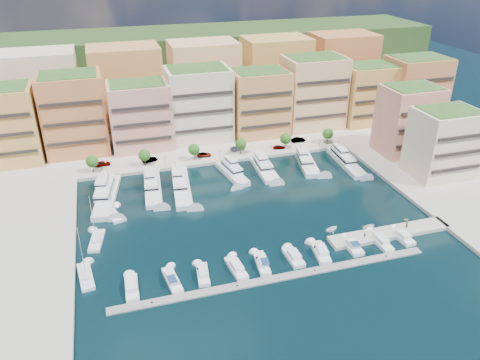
{
  "coord_description": "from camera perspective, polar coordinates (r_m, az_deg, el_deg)",
  "views": [
    {
      "loc": [
        -33.72,
        -104.69,
        65.73
      ],
      "look_at": [
        -0.53,
        6.08,
        6.0
      ],
      "focal_mm": 35.0,
      "sensor_mm": 36.0,
      "label": 1
    }
  ],
  "objects": [
    {
      "name": "backblock_3",
      "position": [
        197.8,
        4.32,
        12.68
      ],
      "size": [
        26.0,
        18.0,
        30.0
      ],
      "primitive_type": "cube",
      "color": "#B89043",
      "rests_on": "north_quay"
    },
    {
      "name": "cruiser_2",
      "position": [
        104.44,
        -4.53,
        -11.4
      ],
      "size": [
        3.35,
        7.72,
        2.55
      ],
      "color": "white",
      "rests_on": "ground"
    },
    {
      "name": "tender_0",
      "position": [
        121.29,
        11.18,
        -5.87
      ],
      "size": [
        4.52,
        3.98,
        0.78
      ],
      "primitive_type": "imported",
      "rotation": [
        0.0,
        0.0,
        1.99
      ],
      "color": "white",
      "rests_on": "ground"
    },
    {
      "name": "sailboat_0",
      "position": [
        109.12,
        -18.28,
        -11.16
      ],
      "size": [
        3.95,
        9.92,
        13.2
      ],
      "color": "silver",
      "rests_on": "ground"
    },
    {
      "name": "apartment_6",
      "position": [
        190.6,
        15.2,
        10.1
      ],
      "size": [
        20.0,
        15.5,
        22.8
      ],
      "color": "#B89043",
      "rests_on": "north_quay"
    },
    {
      "name": "tree_2",
      "position": [
        153.22,
        -5.64,
        3.72
      ],
      "size": [
        3.8,
        3.8,
        5.65
      ],
      "color": "#473323",
      "rests_on": "north_quay"
    },
    {
      "name": "lamppost_0",
      "position": [
        149.34,
        -16.02,
        1.7
      ],
      "size": [
        0.3,
        0.3,
        4.2
      ],
      "color": "black",
      "rests_on": "north_quay"
    },
    {
      "name": "tree_3",
      "position": [
        156.7,
        0.11,
        4.41
      ],
      "size": [
        3.8,
        3.8,
        5.65
      ],
      "color": "#473323",
      "rests_on": "north_quay"
    },
    {
      "name": "yacht_0",
      "position": [
        138.44,
        -15.95,
        -1.61
      ],
      "size": [
        9.26,
        25.02,
        7.3
      ],
      "color": "silver",
      "rests_on": "ground"
    },
    {
      "name": "yacht_6",
      "position": [
        157.24,
        12.66,
        2.39
      ],
      "size": [
        5.74,
        22.56,
        7.3
      ],
      "color": "silver",
      "rests_on": "ground"
    },
    {
      "name": "backblock_0",
      "position": [
        186.7,
        -22.92,
        9.73
      ],
      "size": [
        26.0,
        18.0,
        30.0
      ],
      "primitive_type": "cube",
      "color": "beige",
      "rests_on": "north_quay"
    },
    {
      "name": "person_0",
      "position": [
        118.46,
        14.97,
        -6.42
      ],
      "size": [
        0.63,
        0.68,
        1.55
      ],
      "primitive_type": "imported",
      "rotation": [
        0.0,
        0.0,
        2.18
      ],
      "color": "#212D43",
      "rests_on": "finger_pier"
    },
    {
      "name": "cruiser_8",
      "position": [
        119.15,
        16.69,
        -7.17
      ],
      "size": [
        2.83,
        8.83,
        2.55
      ],
      "color": "white",
      "rests_on": "ground"
    },
    {
      "name": "hillside",
      "position": [
        227.04,
        -7.54,
        10.26
      ],
      "size": [
        240.0,
        40.0,
        58.0
      ],
      "primitive_type": "cube",
      "color": "#253E19",
      "rests_on": "ground"
    },
    {
      "name": "yacht_5",
      "position": [
        153.55,
        8.1,
        2.18
      ],
      "size": [
        8.11,
        18.14,
        7.3
      ],
      "color": "silver",
      "rests_on": "ground"
    },
    {
      "name": "backblock_2",
      "position": [
        189.48,
        -4.39,
        12.02
      ],
      "size": [
        26.0,
        18.0,
        30.0
      ],
      "primitive_type": "cube",
      "color": "#DEAC75",
      "rests_on": "north_quay"
    },
    {
      "name": "south_pontoon",
      "position": [
        104.13,
        4.5,
        -11.93
      ],
      "size": [
        72.0,
        2.2,
        0.35
      ],
      "primitive_type": "cube",
      "color": "gray",
      "rests_on": "ground"
    },
    {
      "name": "east_quay",
      "position": [
        151.1,
        25.04,
        -1.25
      ],
      "size": [
        34.0,
        76.0,
        2.0
      ],
      "primitive_type": "cube",
      "color": "#9E998E",
      "rests_on": "ground"
    },
    {
      "name": "cruiser_9",
      "position": [
        122.4,
        19.17,
        -6.59
      ],
      "size": [
        3.28,
        7.35,
        2.55
      ],
      "color": "white",
      "rests_on": "ground"
    },
    {
      "name": "car_0",
      "position": [
        155.86,
        -16.44,
        1.94
      ],
      "size": [
        5.13,
        2.44,
        1.69
      ],
      "primitive_type": "imported",
      "rotation": [
        0.0,
        0.0,
        1.66
      ],
      "color": "gray",
      "rests_on": "north_quay"
    },
    {
      "name": "apartment_east_a",
      "position": [
        166.01,
        19.83,
        6.91
      ],
      "size": [
        18.0,
        14.5,
        22.8
      ],
      "color": "#E1947D",
      "rests_on": "east_quay"
    },
    {
      "name": "finger_pier",
      "position": [
        123.36,
        17.71,
        -6.35
      ],
      "size": [
        32.0,
        5.0,
        2.0
      ],
      "primitive_type": "cube",
      "color": "#9E998E",
      "rests_on": "ground"
    },
    {
      "name": "tree_4",
      "position": [
        161.7,
        5.57,
        5.03
      ],
      "size": [
        3.8,
        3.8,
        5.65
      ],
      "color": "#473323",
      "rests_on": "north_quay"
    },
    {
      "name": "sailboat_1",
      "position": [
        119.87,
        -17.06,
        -7.14
      ],
      "size": [
        4.43,
        9.49,
        13.2
      ],
      "color": "silver",
      "rests_on": "ground"
    },
    {
      "name": "lamppost_2",
      "position": [
        153.09,
        -2.51,
        3.44
      ],
      "size": [
        0.3,
        0.3,
        4.2
      ],
      "color": "black",
      "rests_on": "north_quay"
    },
    {
      "name": "lamppost_1",
      "position": [
        150.15,
        -9.19,
        2.6
      ],
      "size": [
        0.3,
        0.3,
        4.2
      ],
      "color": "black",
      "rests_on": "north_quay"
    },
    {
      "name": "tender_2",
      "position": [
        124.32,
        15.48,
        -5.51
      ],
      "size": [
        4.42,
        3.69,
        0.79
      ],
      "primitive_type": "imported",
      "rotation": [
        0.0,
        0.0,
        1.86
      ],
      "color": "white",
      "rests_on": "ground"
    },
    {
      "name": "apartment_0",
      "position": [
        166.48,
        -27.06,
        5.92
      ],
      "size": [
        22.0,
        16.5,
        24.8
      ],
      "color": "#B89043",
      "rests_on": "north_quay"
    },
    {
      "name": "backblock_4",
      "position": [
        210.12,
        12.21,
        13.03
      ],
      "size": [
        26.0,
        18.0,
        30.0
      ],
      "primitive_type": "cube",
      "color": "#BF6F3F",
      "rests_on": "north_quay"
    },
    {
      "name": "cruiser_7",
      "position": [
        115.58,
        13.52,
        -7.88
      ],
      "size": [
        2.87,
        7.1,
        2.66
      ],
      "color": "white",
      "rests_on": "ground"
    },
    {
      "name": "apartment_1",
      "position": [
        165.22,
        -19.56,
        7.6
      ],
      "size": [
        20.0,
        16.5,
        26.8
      ],
      "color": "#BF6F3F",
      "rests_on": "north_quay"
    },
    {
      "name": "apartment_5",
      "position": [
        181.46,
        8.89,
        10.53
      ],
      "size": [
        22.0,
        16.5,
        26.8
      ],
      "color": "#DEAC75",
      "rests_on": "north_quay"
    },
    {
      "name": "apartment_7",
      "position": [
        199.79,
        20.54,
        10.4
      ],
      "size": [
        22.0,
        16.5,
        24.8
      ],
      "color": "#BF6F3F",
      "rests_on": "north_quay"
    },
    {
      "name": "yacht_2",
      "position": [
        139.38,
        -7.22,
        -0.49
      ],
      "size": [
        7.42,
        25.5,
        7.3
      ],
      "color": "silver",
      "rests_on": "ground"
    },
    {
      "name": "tree_0",
      "position": [
        151.18,
        -17.6,
        2.18
      ],
      "size": [
        3.8,
        3.8,
        5.65
      ],
      "color": "#473323",
      "rests_on": "north_quay"
    },
    {
      "name": "lamppost_4",
      "position": [
        164.8,
        9.74,
        4.85
      ],
      "size": [
        0.3,
        0.3,
        4.2
      ],
      "color": "black",
      "rests_on": "north_quay"
    },
    {
      "name": "apartment_3",
      "position": [
        168.08,
        -5.04,
        9.22
      ],
      "size": [
        22.0,
        16.5,
        25.8
      ],
      "color": "beige",
      "rests_on": "north_quay"
    },
    {
      "name": "car_5",
      "position": [
        169.01,
        7.13,
        4.89
      ],
      "size": [
        5.14,
        1.84,
        1.69
      ],
      "primitive_type": "imported",
      "rotation": [
        0.0,
        0.0,
        1.58
      ],
      "color": "gray",
      "rests_on": "north_quay"
    },
    {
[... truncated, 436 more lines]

